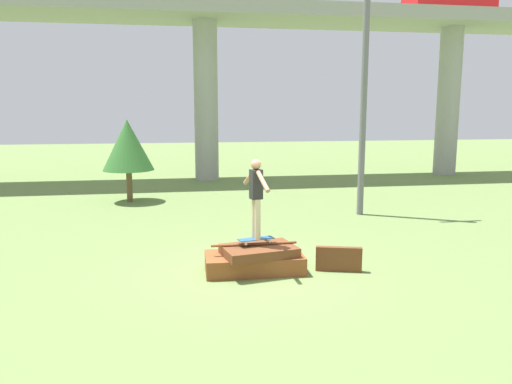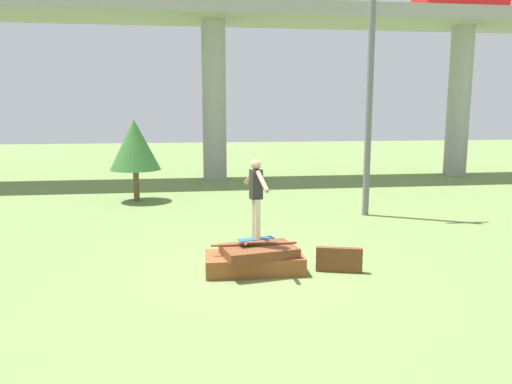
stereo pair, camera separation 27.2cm
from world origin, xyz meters
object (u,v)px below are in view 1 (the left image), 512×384
object	(u,v)px
skater	(256,193)
skateboard	(256,239)
car_on_overpass_left	(448,1)
utility_pole	(365,66)
tree_behind_left	(128,145)

from	to	relation	value
skater	skateboard	bearing A→B (deg)	-41.19
car_on_overpass_left	utility_pole	distance (m)	11.85
car_on_overpass_left	tree_behind_left	bearing A→B (deg)	-161.39
car_on_overpass_left	tree_behind_left	xyz separation A→B (m)	(-14.76, -4.97, -6.37)
skateboard	skater	world-z (taller)	skater
car_on_overpass_left	utility_pole	size ratio (longest dim) A/B	0.46
skateboard	skater	distance (m)	0.96
skateboard	utility_pole	bearing A→B (deg)	50.04
skater	tree_behind_left	size ratio (longest dim) A/B	0.55
skateboard	car_on_overpass_left	size ratio (longest dim) A/B	0.19
skateboard	tree_behind_left	bearing A→B (deg)	110.65
skater	utility_pole	bearing A→B (deg)	50.04
skateboard	tree_behind_left	world-z (taller)	tree_behind_left
car_on_overpass_left	tree_behind_left	size ratio (longest dim) A/B	1.39
skateboard	skater	size ratio (longest dim) A/B	0.48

